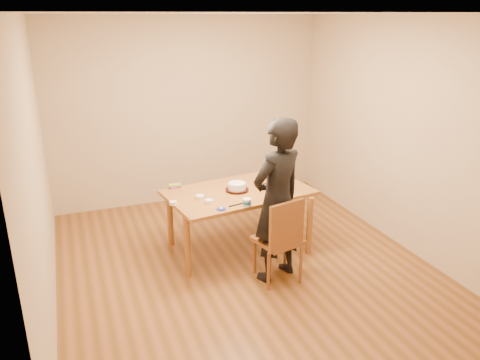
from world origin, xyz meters
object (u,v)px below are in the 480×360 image
object	(u,v)px
dining_table	(238,192)
cake	(237,186)
dining_chair	(278,240)
cake_plate	(237,190)
person	(277,201)

from	to	relation	value
dining_table	cake	xyz separation A→B (m)	(-0.01, 0.01, 0.07)
cake	dining_chair	bearing A→B (deg)	-78.10
cake_plate	cake	xyz separation A→B (m)	(0.00, 0.00, 0.04)
dining_table	person	bearing A→B (deg)	-86.83
dining_table	cake_plate	distance (m)	0.04
dining_chair	cake	size ratio (longest dim) A/B	2.08
dining_table	dining_chair	world-z (taller)	dining_table
dining_table	dining_chair	xyz separation A→B (m)	(0.15, -0.78, -0.28)
dining_table	cake	world-z (taller)	cake
dining_chair	cake_plate	distance (m)	0.86
dining_table	cake	size ratio (longest dim) A/B	7.93
dining_table	dining_chair	size ratio (longest dim) A/B	3.82
cake	person	size ratio (longest dim) A/B	0.12
cake	dining_table	bearing A→B (deg)	-26.68
cake_plate	cake	world-z (taller)	cake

